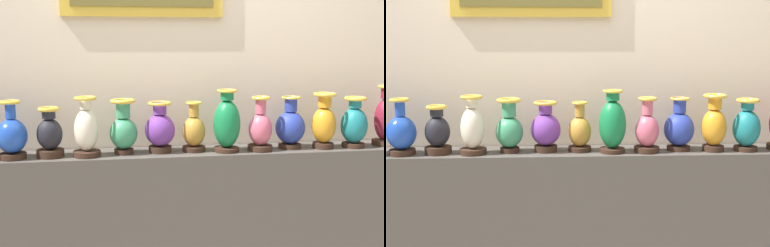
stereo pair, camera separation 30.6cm
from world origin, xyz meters
The scene contains 13 objects.
display_shelf centered at (0.00, 0.00, 0.44)m, with size 2.87×0.33×0.89m, color #4C4742.
back_wall centered at (-0.01, 0.22, 1.47)m, with size 5.37×0.14×2.92m.
vase_sapphire centered at (-1.05, -0.06, 1.02)m, with size 0.17×0.17×0.34m.
vase_onyx centered at (-0.84, -0.04, 1.02)m, with size 0.16×0.16×0.29m.
vase_ivory centered at (-0.63, -0.06, 1.04)m, with size 0.16×0.16×0.35m.
vase_jade centered at (-0.42, -0.02, 1.04)m, with size 0.17×0.17×0.33m.
vase_violet centered at (-0.20, -0.01, 1.03)m, with size 0.18×0.18×0.31m.
vase_ochre centered at (0.01, -0.01, 1.01)m, with size 0.14×0.14×0.31m.
vase_emerald centered at (0.21, -0.06, 1.06)m, with size 0.16×0.16×0.38m.
vase_rose centered at (0.41, -0.06, 1.02)m, with size 0.15×0.15×0.34m.
vase_cobalt centered at (0.62, -0.01, 1.02)m, with size 0.18×0.18×0.33m.
vase_amber centered at (0.83, -0.05, 1.05)m, with size 0.15×0.15×0.35m.
vase_teal centered at (1.03, -0.05, 1.04)m, with size 0.17×0.17×0.32m.
Camera 1 is at (-0.47, -2.98, 1.55)m, focal length 46.93 mm.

